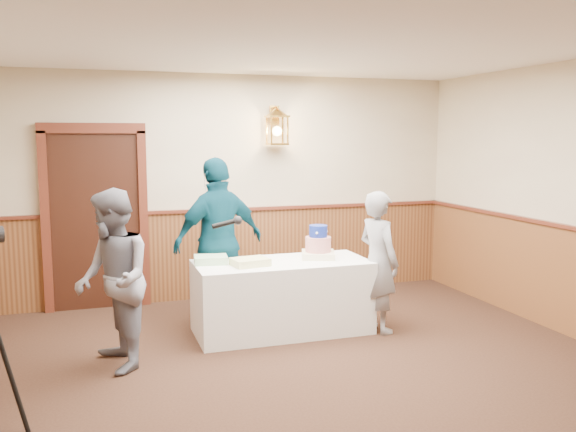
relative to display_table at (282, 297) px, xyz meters
name	(u,v)px	position (x,y,z in m)	size (l,w,h in m)	color
ground	(331,411)	(-0.21, -1.90, -0.38)	(7.00, 7.00, 0.00)	black
room_shell	(305,203)	(-0.27, -1.45, 1.15)	(6.02, 7.02, 2.81)	#BAA88B
display_table	(282,297)	(0.00, 0.00, 0.00)	(1.80, 0.80, 0.75)	white
tiered_cake	(318,245)	(0.42, 0.06, 0.51)	(0.43, 0.43, 0.35)	#F1E7BB
sheet_cake_yellow	(250,262)	(-0.36, -0.09, 0.41)	(0.35, 0.27, 0.07)	#E9E48B
sheet_cake_green	(211,260)	(-0.72, 0.14, 0.41)	(0.33, 0.26, 0.08)	#8CBF86
interviewer	(113,280)	(-1.71, -0.52, 0.42)	(1.54, 0.87, 1.59)	slate
baker	(378,262)	(0.97, -0.28, 0.36)	(0.54, 0.35, 1.48)	gray
assistant_p	(219,242)	(-0.56, 0.48, 0.53)	(1.07, 0.44, 1.82)	#0A3B4D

